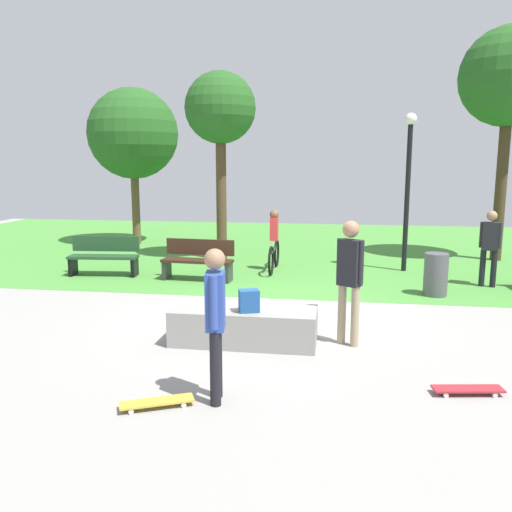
# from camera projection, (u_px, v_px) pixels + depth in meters

# --- Properties ---
(ground_plane) EXTENTS (28.00, 28.00, 0.00)m
(ground_plane) POSITION_uv_depth(u_px,v_px,m) (273.00, 315.00, 9.30)
(ground_plane) COLOR gray
(grass_lawn) EXTENTS (26.60, 12.86, 0.01)m
(grass_lawn) POSITION_uv_depth(u_px,v_px,m) (302.00, 247.00, 16.66)
(grass_lawn) COLOR #478C38
(grass_lawn) RESTS_ON ground_plane
(concrete_ledge) EXTENTS (2.12, 0.79, 0.52)m
(concrete_ledge) POSITION_uv_depth(u_px,v_px,m) (244.00, 326.00, 7.84)
(concrete_ledge) COLOR gray
(concrete_ledge) RESTS_ON ground_plane
(backpack_on_ledge) EXTENTS (0.33, 0.28, 0.32)m
(backpack_on_ledge) POSITION_uv_depth(u_px,v_px,m) (249.00, 301.00, 7.61)
(backpack_on_ledge) COLOR #1E4C8C
(backpack_on_ledge) RESTS_ON concrete_ledge
(skater_performing_trick) EXTENTS (0.24, 0.43, 1.73)m
(skater_performing_trick) POSITION_uv_depth(u_px,v_px,m) (215.00, 313.00, 5.80)
(skater_performing_trick) COLOR black
(skater_performing_trick) RESTS_ON ground_plane
(skater_watching) EXTENTS (0.38, 0.34, 1.82)m
(skater_watching) POSITION_uv_depth(u_px,v_px,m) (350.00, 272.00, 7.64)
(skater_watching) COLOR tan
(skater_watching) RESTS_ON ground_plane
(skateboard_by_ledge) EXTENTS (0.81, 0.52, 0.08)m
(skateboard_by_ledge) POSITION_uv_depth(u_px,v_px,m) (157.00, 402.00, 5.81)
(skateboard_by_ledge) COLOR gold
(skateboard_by_ledge) RESTS_ON ground_plane
(skateboard_spare) EXTENTS (0.82, 0.32, 0.08)m
(skateboard_spare) POSITION_uv_depth(u_px,v_px,m) (468.00, 389.00, 6.13)
(skateboard_spare) COLOR #A5262D
(skateboard_spare) RESTS_ON ground_plane
(park_bench_far_right) EXTENTS (1.64, 0.61, 0.91)m
(park_bench_far_right) POSITION_uv_depth(u_px,v_px,m) (104.00, 255.00, 12.51)
(park_bench_far_right) COLOR #1E4223
(park_bench_far_right) RESTS_ON ground_plane
(park_bench_near_lamppost) EXTENTS (1.63, 0.59, 0.91)m
(park_bench_near_lamppost) POSITION_uv_depth(u_px,v_px,m) (198.00, 259.00, 12.01)
(park_bench_near_lamppost) COLOR #331E14
(park_bench_near_lamppost) RESTS_ON ground_plane
(tree_slender_maple) EXTENTS (2.54, 2.54, 6.07)m
(tree_slender_maple) POSITION_uv_depth(u_px,v_px,m) (510.00, 79.00, 13.69)
(tree_slender_maple) COLOR #42301E
(tree_slender_maple) RESTS_ON grass_lawn
(tree_broad_elm) EXTENTS (1.87, 1.87, 4.97)m
(tree_broad_elm) POSITION_uv_depth(u_px,v_px,m) (220.00, 111.00, 13.98)
(tree_broad_elm) COLOR #4C3823
(tree_broad_elm) RESTS_ON grass_lawn
(tree_leaning_ash) EXTENTS (2.84, 2.84, 4.93)m
(tree_leaning_ash) POSITION_uv_depth(u_px,v_px,m) (133.00, 134.00, 16.84)
(tree_leaning_ash) COLOR brown
(tree_leaning_ash) RESTS_ON grass_lawn
(lamp_post) EXTENTS (0.28, 0.28, 3.76)m
(lamp_post) POSITION_uv_depth(u_px,v_px,m) (408.00, 175.00, 12.69)
(lamp_post) COLOR black
(lamp_post) RESTS_ON ground_plane
(trash_bin) EXTENTS (0.47, 0.47, 0.86)m
(trash_bin) POSITION_uv_depth(u_px,v_px,m) (436.00, 275.00, 10.60)
(trash_bin) COLOR #4C4C51
(trash_bin) RESTS_ON ground_plane
(pedestrian_with_backpack) EXTENTS (0.42, 0.40, 1.63)m
(pedestrian_with_backpack) POSITION_uv_depth(u_px,v_px,m) (490.00, 242.00, 11.29)
(pedestrian_with_backpack) COLOR black
(pedestrian_with_backpack) RESTS_ON ground_plane
(cyclist_on_bicycle) EXTENTS (0.22, 1.82, 1.52)m
(cyclist_on_bicycle) POSITION_uv_depth(u_px,v_px,m) (274.00, 245.00, 13.04)
(cyclist_on_bicycle) COLOR black
(cyclist_on_bicycle) RESTS_ON ground_plane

